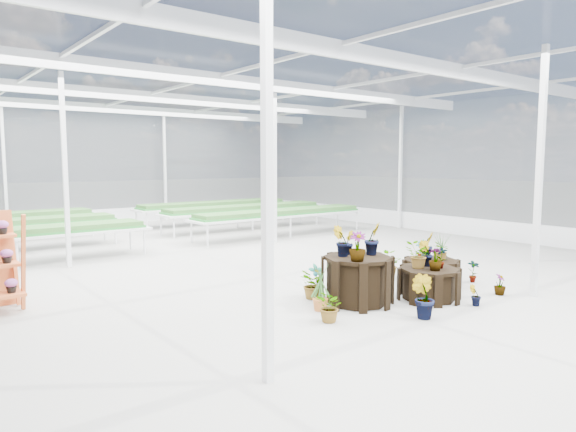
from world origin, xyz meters
TOP-DOWN VIEW (x-y plane):
  - ground_plane at (0.00, 0.00)m, footprint 24.00×24.00m
  - greenhouse_shell at (0.00, 0.00)m, footprint 18.00×24.00m
  - steel_frame at (0.00, 0.00)m, footprint 18.00×24.00m
  - nursery_benches at (0.00, 7.20)m, footprint 16.00×7.00m
  - plinth_tall at (0.08, -2.37)m, footprint 1.39×1.39m
  - plinth_mid at (1.28, -2.97)m, footprint 1.24×1.24m
  - plinth_low at (2.28, -2.27)m, footprint 1.27×1.27m
  - nursery_plants at (0.98, -2.27)m, footprint 4.62×2.79m

SIDE VIEW (x-z plane):
  - ground_plane at x=0.00m, z-range 0.00..0.00m
  - plinth_low at x=2.28m, z-range 0.00..0.50m
  - plinth_mid at x=1.28m, z-range 0.00..0.57m
  - plinth_tall at x=0.08m, z-range 0.00..0.83m
  - nursery_benches at x=0.00m, z-range 0.00..0.84m
  - nursery_plants at x=0.98m, z-range -0.19..1.22m
  - greenhouse_shell at x=0.00m, z-range 0.00..4.50m
  - steel_frame at x=0.00m, z-range 0.00..4.50m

